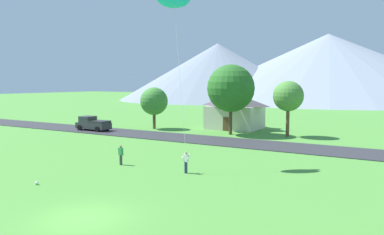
% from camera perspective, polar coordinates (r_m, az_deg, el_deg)
% --- Properties ---
extents(ground_plane, '(400.00, 400.00, 0.00)m').
position_cam_1_polar(ground_plane, '(20.53, -16.16, -14.55)').
color(ground_plane, '#4C8E38').
extents(road_strip, '(160.00, 6.27, 0.08)m').
position_cam_1_polar(road_strip, '(42.22, 10.30, -4.09)').
color(road_strip, '#2D2D33').
rests_on(road_strip, ground).
extents(mountain_east_ridge, '(114.94, 114.94, 26.02)m').
position_cam_1_polar(mountain_east_ridge, '(158.32, 20.02, 7.26)').
color(mountain_east_ridge, gray).
rests_on(mountain_east_ridge, ground).
extents(mountain_central_ridge, '(78.31, 78.31, 22.52)m').
position_cam_1_polar(mountain_central_ridge, '(151.42, 3.94, 7.01)').
color(mountain_central_ridge, gray).
rests_on(mountain_central_ridge, ground).
extents(house_left_center, '(7.93, 6.83, 5.31)m').
position_cam_1_polar(house_left_center, '(56.19, 6.57, 1.09)').
color(house_left_center, beige).
rests_on(house_left_center, ground).
extents(tree_near_left, '(4.14, 4.14, 6.22)m').
position_cam_1_polar(tree_near_left, '(55.84, -5.83, 2.49)').
color(tree_near_left, brown).
rests_on(tree_near_left, ground).
extents(tree_left_of_center, '(6.28, 6.28, 9.31)m').
position_cam_1_polar(tree_left_of_center, '(49.52, 5.96, 4.46)').
color(tree_left_of_center, '#4C3823').
rests_on(tree_left_of_center, ground).
extents(tree_center, '(3.87, 3.87, 7.13)m').
position_cam_1_polar(tree_center, '(48.99, 14.51, 3.15)').
color(tree_center, brown).
rests_on(tree_center, ground).
extents(pickup_truck_charcoal_west_side, '(5.22, 2.36, 1.99)m').
position_cam_1_polar(pickup_truck_charcoal_west_side, '(55.32, -14.95, -0.89)').
color(pickup_truck_charcoal_west_side, '#333338').
rests_on(pickup_truck_charcoal_west_side, road_strip).
extents(kite_flyer_with_kite, '(4.65, 4.42, 14.96)m').
position_cam_1_polar(kite_flyer_with_kite, '(32.52, -2.82, 17.54)').
color(kite_flyer_with_kite, navy).
rests_on(kite_flyer_with_kite, ground).
extents(watcher_person, '(0.56, 0.24, 1.68)m').
position_cam_1_polar(watcher_person, '(32.04, -10.83, -5.59)').
color(watcher_person, '#3D3D42').
rests_on(watcher_person, ground).
extents(soccer_ball, '(0.24, 0.24, 0.24)m').
position_cam_1_polar(soccer_ball, '(27.77, -22.66, -9.22)').
color(soccer_ball, white).
rests_on(soccer_ball, ground).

